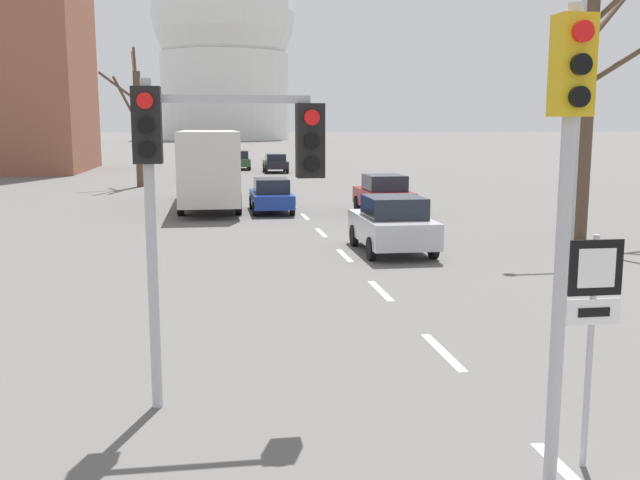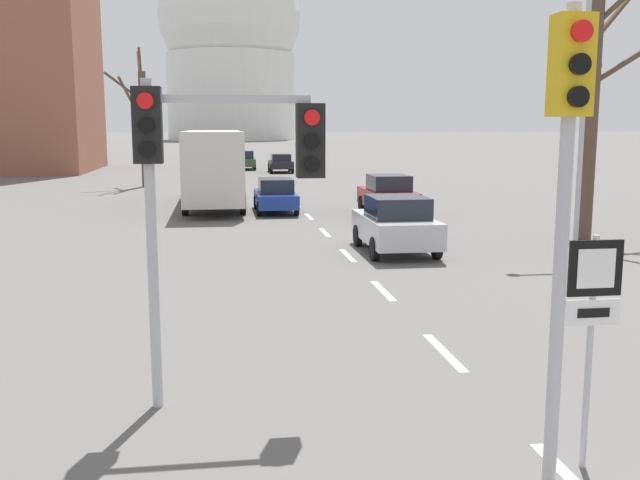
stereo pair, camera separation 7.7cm
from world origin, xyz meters
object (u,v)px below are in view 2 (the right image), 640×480
sedan_far_right (215,153)px  sedan_distant_centre (388,194)px  traffic_signal_centre_tall (566,159)px  sedan_mid_centre (244,160)px  sedan_near_right (276,195)px  sedan_far_left (396,224)px  city_bus (214,162)px  route_sign_post (592,311)px  traffic_signal_near_left (209,162)px  street_lamp_right (573,51)px  sedan_near_left (281,163)px

sedan_far_right → sedan_distant_centre: bearing=-81.0°
traffic_signal_centre_tall → sedan_mid_centre: 55.05m
sedan_near_right → sedan_distant_centre: (4.64, -1.44, 0.11)m
sedan_near_right → sedan_distant_centre: sedan_distant_centre is taller
sedan_near_right → sedan_distant_centre: size_ratio=0.99×
sedan_mid_centre → sedan_far_left: size_ratio=1.07×
sedan_mid_centre → city_bus: 28.28m
route_sign_post → sedan_far_right: size_ratio=0.65×
sedan_near_right → city_bus: size_ratio=0.38×
traffic_signal_near_left → sedan_mid_centre: 52.34m
sedan_far_left → sedan_distant_centre: bearing=78.0°
sedan_distant_centre → sedan_near_right: bearing=162.8°
street_lamp_right → sedan_far_left: 7.64m
sedan_distant_centre → traffic_signal_near_left: bearing=-109.7°
sedan_distant_centre → traffic_signal_centre_tall: bearing=-99.2°
route_sign_post → sedan_near_left: bearing=88.9°
traffic_signal_near_left → route_sign_post: bearing=-31.0°
city_bus → sedan_near_right: bearing=-45.5°
sedan_mid_centre → city_bus: (-2.36, -28.15, 1.25)m
sedan_near_left → sedan_far_left: (0.23, -36.80, 0.08)m
street_lamp_right → sedan_mid_centre: bearing=102.0°
sedan_far_left → city_bus: size_ratio=0.37×
sedan_far_left → sedan_far_right: sedan_far_right is taller
traffic_signal_near_left → sedan_far_right: traffic_signal_near_left is taller
sedan_far_left → sedan_near_left: bearing=90.4°
traffic_signal_centre_tall → city_bus: (-3.59, 26.82, -1.35)m
street_lamp_right → sedan_distant_centre: size_ratio=2.40×
traffic_signal_centre_tall → sedan_far_left: size_ratio=1.23×
street_lamp_right → sedan_distant_centre: street_lamp_right is taller
sedan_far_left → sedan_far_right: size_ratio=0.99×
traffic_signal_centre_tall → sedan_near_left: size_ratio=1.27×
traffic_signal_centre_tall → sedan_near_right: (-0.95, 24.14, -2.66)m
sedan_far_left → sedan_distant_centre: (1.90, 8.97, 0.00)m
sedan_far_left → sedan_far_right: 55.51m
traffic_signal_near_left → city_bus: bearing=90.3°
traffic_signal_centre_tall → city_bus: bearing=97.6°
traffic_signal_centre_tall → street_lamp_right: bearing=62.9°
sedan_distant_centre → sedan_far_left: bearing=-102.0°
sedan_distant_centre → city_bus: city_bus is taller
route_sign_post → street_lamp_right: bearing=64.1°
traffic_signal_near_left → sedan_near_right: 21.70m
route_sign_post → street_lamp_right: 16.25m
traffic_signal_near_left → sedan_distant_centre: traffic_signal_near_left is taller
sedan_near_right → sedan_far_left: sedan_far_left is taller
street_lamp_right → sedan_near_left: street_lamp_right is taller
street_lamp_right → sedan_mid_centre: 41.76m
sedan_near_right → sedan_mid_centre: bearing=90.5°
street_lamp_right → sedan_near_right: street_lamp_right is taller
street_lamp_right → sedan_near_right: size_ratio=2.42×
traffic_signal_centre_tall → city_bus: traffic_signal_centre_tall is taller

